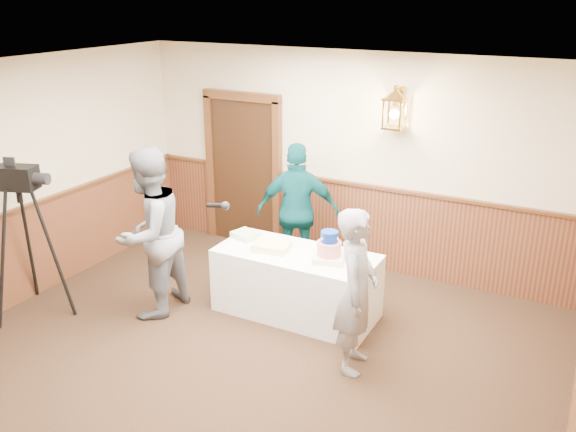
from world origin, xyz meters
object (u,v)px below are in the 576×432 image
object	(u,v)px
sheet_cake_yellow	(272,246)
baker	(356,291)
interviewer	(150,234)
tv_camera_rig	(28,250)
sheet_cake_green	(246,235)
tiered_cake	(329,249)
assistant_p	(298,211)
display_table	(296,283)

from	to	relation	value
sheet_cake_yellow	baker	world-z (taller)	baker
sheet_cake_yellow	interviewer	bearing A→B (deg)	-150.48
baker	tv_camera_rig	world-z (taller)	tv_camera_rig
sheet_cake_green	baker	world-z (taller)	baker
tiered_cake	interviewer	world-z (taller)	interviewer
sheet_cake_green	assistant_p	world-z (taller)	assistant_p
display_table	sheet_cake_yellow	distance (m)	0.50
tiered_cake	sheet_cake_green	xyz separation A→B (m)	(-1.12, 0.12, -0.10)
interviewer	baker	size ratio (longest dim) A/B	1.17
display_table	tiered_cake	distance (m)	0.64
baker	interviewer	bearing A→B (deg)	79.72
tv_camera_rig	sheet_cake_green	bearing A→B (deg)	18.02
baker	assistant_p	distance (m)	2.12
display_table	assistant_p	distance (m)	1.12
sheet_cake_yellow	assistant_p	world-z (taller)	assistant_p
tiered_cake	interviewer	bearing A→B (deg)	-159.20
display_table	baker	world-z (taller)	baker
interviewer	tv_camera_rig	xyz separation A→B (m)	(-1.18, -0.66, -0.18)
display_table	sheet_cake_yellow	size ratio (longest dim) A/B	4.63
interviewer	tv_camera_rig	world-z (taller)	interviewer
display_table	assistant_p	xyz separation A→B (m)	(-0.44, 0.90, 0.50)
display_table	tv_camera_rig	size ratio (longest dim) A/B	1.04
sheet_cake_yellow	sheet_cake_green	xyz separation A→B (m)	(-0.44, 0.16, -0.00)
tv_camera_rig	assistant_p	bearing A→B (deg)	26.40
display_table	baker	distance (m)	1.26
tiered_cake	tv_camera_rig	xyz separation A→B (m)	(-3.03, -1.36, -0.10)
tiered_cake	tv_camera_rig	bearing A→B (deg)	-155.81
sheet_cake_green	assistant_p	distance (m)	0.85
interviewer	tv_camera_rig	bearing A→B (deg)	-60.49
display_table	sheet_cake_yellow	xyz separation A→B (m)	(-0.28, -0.05, 0.42)
assistant_p	tv_camera_rig	world-z (taller)	assistant_p
sheet_cake_yellow	baker	size ratio (longest dim) A/B	0.24
display_table	sheet_cake_yellow	bearing A→B (deg)	-169.11
display_table	tiered_cake	xyz separation A→B (m)	(0.40, -0.01, 0.51)
tv_camera_rig	baker	bearing A→B (deg)	-8.65
baker	assistant_p	size ratio (longest dim) A/B	0.94
assistant_p	tv_camera_rig	distance (m)	3.16
tiered_cake	sheet_cake_green	bearing A→B (deg)	173.87
tiered_cake	sheet_cake_yellow	distance (m)	0.69
sheet_cake_green	assistant_p	size ratio (longest dim) A/B	0.17
interviewer	assistant_p	world-z (taller)	interviewer
sheet_cake_green	tiered_cake	bearing A→B (deg)	-6.13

